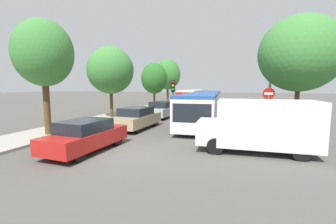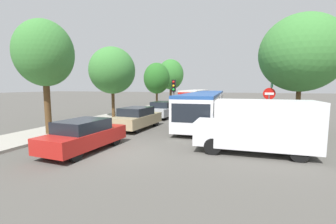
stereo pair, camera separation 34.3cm
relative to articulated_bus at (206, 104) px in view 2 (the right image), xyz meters
name	(u,v)px [view 2 (the right image)]	position (x,y,z in m)	size (l,w,h in m)	color
ground_plane	(123,153)	(-1.88, -11.29, -1.38)	(200.00, 200.00, 0.00)	#4F4C47
kerb_strip_left	(127,113)	(-8.40, 1.18, -1.31)	(3.20, 34.92, 0.14)	#9E998E
articulated_bus	(206,104)	(0.00, 0.00, 0.00)	(3.17, 16.16, 2.39)	silver
city_bus_rear	(195,97)	(-3.66, 13.64, -0.02)	(2.53, 10.95, 2.35)	red
queued_car_red	(84,135)	(-3.73, -11.48, -0.65)	(2.01, 4.21, 1.43)	#B21E19
queued_car_tan	(137,118)	(-3.82, -5.89, -0.62)	(2.10, 4.39, 1.49)	tan
queued_car_silver	(164,109)	(-3.90, -0.09, -0.61)	(2.13, 4.45, 1.51)	#B7BABF
white_van	(258,125)	(3.70, -9.35, -0.14)	(5.04, 2.10, 2.31)	silver
traffic_light	(174,92)	(-1.91, -3.49, 1.12)	(0.37, 0.39, 3.40)	#56595E
no_entry_sign	(269,104)	(4.54, -5.00, 0.50)	(0.70, 0.08, 2.82)	#56595E
direction_sign_post	(271,91)	(5.22, -0.11, 1.18)	(0.10, 1.40, 3.60)	#56595E
tree_left_near	(44,54)	(-7.79, -9.53, 3.37)	(3.23, 3.23, 6.65)	#51381E
tree_left_mid	(112,71)	(-8.09, -1.99, 2.93)	(4.07, 4.07, 6.39)	#51381E
tree_left_far	(157,79)	(-7.32, 7.20, 2.45)	(3.29, 3.29, 5.87)	#51381E
tree_left_distant	(171,75)	(-7.99, 15.09, 3.30)	(4.13, 4.13, 7.22)	#51381E
tree_right_near	(301,53)	(6.24, -4.36, 3.47)	(4.76, 4.76, 7.13)	#51381E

